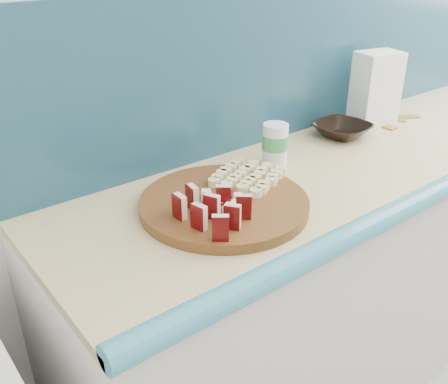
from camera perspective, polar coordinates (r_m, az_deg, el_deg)
The scene contains 10 objects.
kitchen_counter at distance 1.92m, azimuth 14.61°, elevation -8.03°, with size 2.20×0.63×0.91m.
backsplash at distance 1.81m, azimuth 9.90°, elevation 14.76°, with size 2.20×0.02×0.50m, color teal.
cutting_board at distance 1.28m, azimuth 0.00°, elevation -1.34°, with size 0.44×0.44×0.03m, color #4F2E11.
apple_wedges at distance 1.17m, azimuth -1.32°, elevation -1.98°, with size 0.15×0.20×0.06m.
apple_chunks at distance 1.25m, azimuth -0.65°, elevation -0.87°, with size 0.07×0.07×0.02m.
banana_slices at distance 1.38m, azimuth 2.73°, elevation 1.81°, with size 0.23×0.21×0.02m.
brown_bowl at distance 1.81m, azimuth 13.35°, elevation 6.91°, with size 0.19×0.19×0.05m, color black.
flour_bag at distance 1.94m, azimuth 16.94°, elevation 11.23°, with size 0.15×0.11×0.26m, color white.
canister at distance 1.52m, azimuth 5.85°, elevation 5.48°, with size 0.08×0.08×0.13m.
banana_peel at distance 2.03m, azimuth 17.94°, elevation 7.91°, with size 0.23×0.19×0.01m.
Camera 1 is at (-1.22, 0.60, 1.53)m, focal length 40.00 mm.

